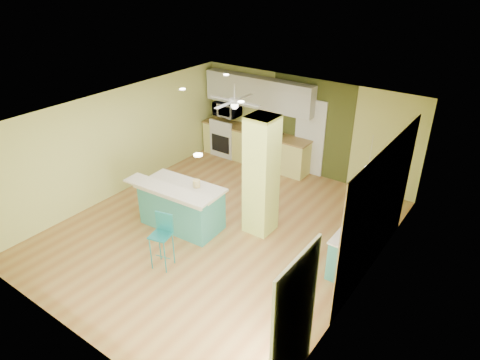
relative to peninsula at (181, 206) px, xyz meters
The scene contains 23 objects.
floor 0.98m from the peninsula, 25.04° to the left, with size 6.00×7.00×0.01m, color #A16938.
ceiling 2.18m from the peninsula, 25.04° to the left, with size 6.00×7.00×0.01m, color white.
wall_back 4.01m from the peninsula, 78.78° to the left, with size 6.00×0.01×2.50m, color #CACF6F.
wall_front 3.33m from the peninsula, 76.32° to the right, with size 6.00×0.01×2.50m, color #CACF6F.
wall_left 2.39m from the peninsula, behind, with size 0.01×7.00×2.50m, color #CACF6F.
wall_right 3.86m from the peninsula, ahead, with size 0.01×7.00×2.50m, color #CACF6F.
wood_panel 3.95m from the peninsula, 14.32° to the left, with size 0.02×3.40×2.50m, color #987957.
olive_accent 4.04m from the peninsula, 75.90° to the left, with size 2.20×0.02×2.50m, color #434A1D.
interior_door 3.97m from the peninsula, 75.80° to the left, with size 0.82×0.05×2.00m, color white.
french_door 4.25m from the peninsula, 27.46° to the right, with size 0.04×1.08×2.10m, color silver.
column 1.82m from the peninsula, 31.21° to the left, with size 0.55×0.55×2.50m, color #CCDD66.
kitchen_run 3.60m from the peninsula, 98.53° to the left, with size 3.25×0.63×0.94m.
stove 3.85m from the peninsula, 112.69° to the left, with size 0.76×0.66×1.08m.
upper_cabinets 3.99m from the peninsula, 98.26° to the left, with size 3.20×0.34×0.80m, color silver.
microwave 3.95m from the peninsula, 112.64° to the left, with size 0.70×0.48×0.39m, color white.
ceiling_fan 2.86m from the peninsula, 98.06° to the left, with size 1.41×1.41×0.61m.
pendant_lamp 3.85m from the peninsula, 17.97° to the left, with size 0.14×0.14×0.69m.
wall_decor 4.05m from the peninsula, 17.24° to the left, with size 0.03×0.90×0.70m, color brown.
peninsula is the anchor object (origin of this frame).
bar_stool 1.31m from the peninsula, 61.54° to the right, with size 0.42×0.42×1.07m.
side_counter 3.56m from the peninsula, 13.07° to the left, with size 0.53×1.25×0.81m.
fruit_bowl 3.54m from the peninsula, 87.00° to the left, with size 0.34×0.34×0.08m, color #3B2918.
canister 0.61m from the peninsula, 40.23° to the left, with size 0.15×0.15×0.15m, color gold.
Camera 1 is at (4.69, -5.84, 5.11)m, focal length 32.00 mm.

